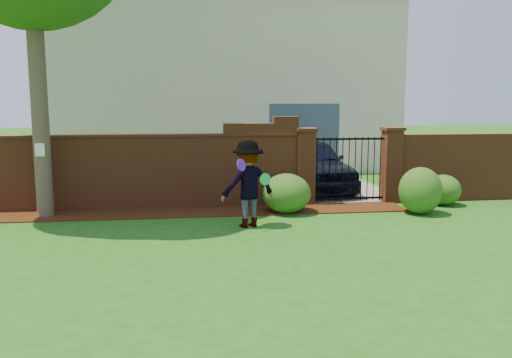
{
  "coord_description": "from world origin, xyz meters",
  "views": [
    {
      "loc": [
        -0.55,
        -8.87,
        2.62
      ],
      "look_at": [
        0.83,
        1.4,
        1.05
      ],
      "focal_mm": 38.06,
      "sensor_mm": 36.0,
      "label": 1
    }
  ],
  "objects": [
    {
      "name": "house",
      "position": [
        1.0,
        12.0,
        3.16
      ],
      "size": [
        12.4,
        6.4,
        6.3
      ],
      "color": "beige",
      "rests_on": "ground"
    },
    {
      "name": "pillar_right",
      "position": [
        4.6,
        4.0,
        0.96
      ],
      "size": [
        0.5,
        0.5,
        1.88
      ],
      "color": "brown",
      "rests_on": "ground"
    },
    {
      "name": "driveway",
      "position": [
        3.5,
        8.0,
        0.01
      ],
      "size": [
        3.2,
        8.0,
        0.01
      ],
      "primitive_type": "cube",
      "color": "gray",
      "rests_on": "ground"
    },
    {
      "name": "iron_gate",
      "position": [
        3.5,
        4.0,
        0.85
      ],
      "size": [
        1.78,
        0.03,
        1.6
      ],
      "color": "black",
      "rests_on": "ground"
    },
    {
      "name": "man",
      "position": [
        0.74,
        1.83,
        0.88
      ],
      "size": [
        1.28,
        0.96,
        1.76
      ],
      "primitive_type": "imported",
      "rotation": [
        0.0,
        0.0,
        3.44
      ],
      "color": "gray",
      "rests_on": "ground"
    },
    {
      "name": "shrub_left",
      "position": [
        1.75,
        3.05,
        0.45
      ],
      "size": [
        1.1,
        1.1,
        0.9
      ],
      "primitive_type": "ellipsoid",
      "color": "#1E5218",
      "rests_on": "ground"
    },
    {
      "name": "frisbee_purple",
      "position": [
        0.55,
        1.47,
        1.32
      ],
      "size": [
        0.23,
        0.22,
        0.24
      ],
      "primitive_type": "cylinder",
      "rotation": [
        1.36,
        0.0,
        0.78
      ],
      "color": "#6A1CB5",
      "rests_on": "man"
    },
    {
      "name": "frisbee_green",
      "position": [
        1.07,
        1.8,
        0.98
      ],
      "size": [
        0.25,
        0.15,
        0.25
      ],
      "primitive_type": "cylinder",
      "rotation": [
        1.43,
        0.0,
        0.38
      ],
      "color": "green",
      "rests_on": "man"
    },
    {
      "name": "shrub_middle",
      "position": [
        4.73,
        2.57,
        0.53
      ],
      "size": [
        0.97,
        0.97,
        1.06
      ],
      "primitive_type": "ellipsoid",
      "color": "#1E5218",
      "rests_on": "ground"
    },
    {
      "name": "brick_wall",
      "position": [
        -2.01,
        4.0,
        0.93
      ],
      "size": [
        8.7,
        0.31,
        2.16
      ],
      "color": "brown",
      "rests_on": "ground"
    },
    {
      "name": "car",
      "position": [
        3.03,
        5.93,
        0.74
      ],
      "size": [
        2.14,
        4.47,
        1.47
      ],
      "primitive_type": "imported",
      "rotation": [
        0.0,
        0.0,
        0.1
      ],
      "color": "black",
      "rests_on": "ground"
    },
    {
      "name": "pillar_left",
      "position": [
        2.4,
        4.0,
        0.96
      ],
      "size": [
        0.5,
        0.5,
        1.88
      ],
      "color": "brown",
      "rests_on": "ground"
    },
    {
      "name": "paper_notice",
      "position": [
        -3.6,
        3.21,
        1.5
      ],
      "size": [
        0.2,
        0.01,
        0.28
      ],
      "primitive_type": "cube",
      "color": "white",
      "rests_on": "tree"
    },
    {
      "name": "brick_wall_return",
      "position": [
        6.6,
        4.0,
        0.85
      ],
      "size": [
        4.0,
        0.25,
        1.7
      ],
      "primitive_type": "cube",
      "color": "brown",
      "rests_on": "ground"
    },
    {
      "name": "ground",
      "position": [
        0.0,
        0.0,
        -0.01
      ],
      "size": [
        80.0,
        80.0,
        0.01
      ],
      "primitive_type": "cube",
      "color": "#205715",
      "rests_on": "ground"
    },
    {
      "name": "shrub_right",
      "position": [
        5.73,
        3.44,
        0.37
      ],
      "size": [
        0.84,
        0.84,
        0.75
      ],
      "primitive_type": "ellipsoid",
      "color": "#1E5218",
      "rests_on": "ground"
    },
    {
      "name": "mulch_bed",
      "position": [
        -0.95,
        3.34,
        0.01
      ],
      "size": [
        11.1,
        1.08,
        0.03
      ],
      "primitive_type": "cube",
      "color": "#331809",
      "rests_on": "ground"
    }
  ]
}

